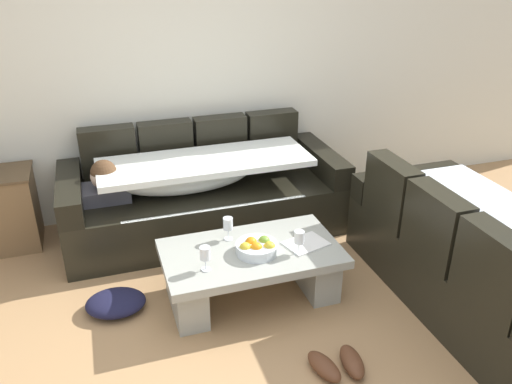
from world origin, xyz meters
name	(u,v)px	position (x,y,z in m)	size (l,w,h in m)	color
ground_plane	(242,360)	(0.00, 0.00, 0.00)	(14.00, 14.00, 0.00)	#A97F52
back_wall	(167,62)	(0.00, 2.15, 1.35)	(9.00, 0.10, 2.70)	silver
couch_along_wall	(200,194)	(0.12, 1.62, 0.33)	(2.30, 0.92, 0.88)	black
couch_near_window	(476,260)	(1.65, 0.06, 0.34)	(0.92, 1.93, 0.88)	black
coffee_table	(251,267)	(0.24, 0.58, 0.24)	(1.20, 0.68, 0.38)	#9B9E93
fruit_bowl	(257,247)	(0.26, 0.53, 0.42)	(0.28, 0.28, 0.10)	silver
wine_glass_near_left	(205,254)	(-0.10, 0.44, 0.50)	(0.07, 0.07, 0.17)	silver
wine_glass_near_right	(299,238)	(0.53, 0.44, 0.50)	(0.07, 0.07, 0.17)	silver
wine_glass_far_back	(228,225)	(0.13, 0.76, 0.50)	(0.07, 0.07, 0.17)	silver
open_magazine	(306,243)	(0.62, 0.53, 0.39)	(0.28, 0.21, 0.01)	white
pair_of_shoes	(338,364)	(0.50, -0.25, 0.04)	(0.34, 0.30, 0.09)	#59331E
crumpled_garment	(116,303)	(-0.68, 0.71, 0.06)	(0.40, 0.32, 0.12)	#191933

